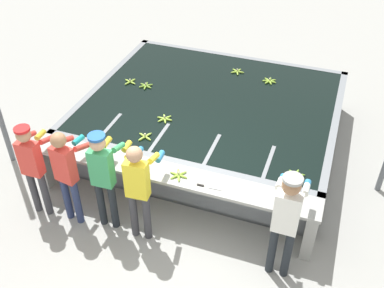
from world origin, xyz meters
TOP-DOWN VIEW (x-y plane):
  - ground_plane at (0.00, 0.00)m, footprint 80.00×80.00m
  - wash_tank at (-0.00, 2.32)m, footprint 4.45×3.77m
  - work_ledge at (0.00, 0.23)m, footprint 4.45×0.45m
  - worker_0 at (-1.85, -0.37)m, footprint 0.41×0.71m
  - worker_1 at (-1.29, -0.34)m, footprint 0.48×0.73m
  - worker_2 at (-0.75, -0.26)m, footprint 0.42×0.73m
  - worker_3 at (-0.20, -0.30)m, footprint 0.44×0.72m
  - worker_4 at (1.80, -0.27)m, footprint 0.40×0.72m
  - banana_bunch_floating_0 at (-0.56, 1.46)m, footprint 0.28×0.26m
  - banana_bunch_floating_1 at (-1.31, 2.36)m, footprint 0.28×0.28m
  - banana_bunch_floating_2 at (0.16, 3.48)m, footprint 0.27×0.28m
  - banana_bunch_floating_3 at (-0.65, 0.89)m, footprint 0.27×0.27m
  - banana_bunch_floating_4 at (1.77, 0.78)m, footprint 0.27×0.28m
  - banana_bunch_floating_5 at (-1.66, 2.39)m, footprint 0.28×0.28m
  - banana_bunch_floating_6 at (0.84, 3.33)m, footprint 0.28×0.27m
  - banana_bunch_ledge_0 at (0.19, 0.20)m, footprint 0.28×0.27m
  - knife_0 at (0.62, 0.12)m, footprint 0.35×0.05m

SIDE VIEW (x-z plane):
  - ground_plane at x=0.00m, z-range 0.00..0.00m
  - wash_tank at x=0.00m, z-range -0.01..0.83m
  - work_ledge at x=0.00m, z-range 0.18..1.02m
  - knife_0 at x=0.62m, z-range 0.84..0.85m
  - banana_bunch_floating_6 at x=0.84m, z-range 0.81..0.89m
  - banana_bunch_floating_0 at x=-0.56m, z-range 0.81..0.89m
  - banana_bunch_floating_1 at x=-1.31m, z-range 0.81..0.89m
  - banana_bunch_floating_4 at x=1.77m, z-range 0.81..0.89m
  - banana_bunch_floating_2 at x=0.16m, z-range 0.81..0.89m
  - banana_bunch_floating_3 at x=-0.65m, z-range 0.81..0.89m
  - banana_bunch_floating_5 at x=-1.66m, z-range 0.81..0.89m
  - banana_bunch_ledge_0 at x=0.19m, z-range 0.82..0.89m
  - worker_0 at x=-1.85m, z-range 0.16..1.76m
  - worker_1 at x=-1.29m, z-range 0.16..1.78m
  - worker_3 at x=-0.20m, z-range 0.16..1.81m
  - worker_2 at x=-0.75m, z-range 0.18..1.86m
  - worker_4 at x=1.80m, z-range 0.19..1.91m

